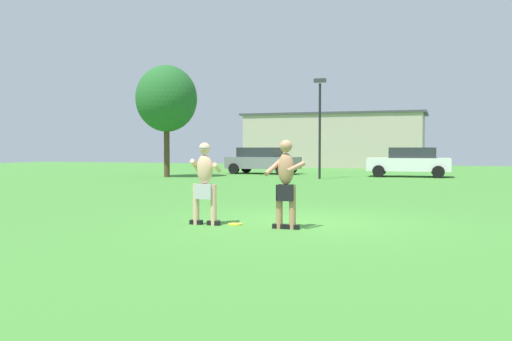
{
  "coord_description": "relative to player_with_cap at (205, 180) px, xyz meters",
  "views": [
    {
      "loc": [
        2.72,
        -11.07,
        1.56
      ],
      "look_at": [
        -0.97,
        -0.15,
        1.09
      ],
      "focal_mm": 38.67,
      "sensor_mm": 36.0,
      "label": 1
    }
  ],
  "objects": [
    {
      "name": "frisbee",
      "position": [
        0.58,
        0.2,
        -0.91
      ],
      "size": [
        0.3,
        0.3,
        0.03
      ],
      "primitive_type": "cylinder",
      "color": "yellow",
      "rests_on": "ground_plane"
    },
    {
      "name": "outbuilding_behind_lot",
      "position": [
        -3.82,
        34.8,
        1.26
      ],
      "size": [
        14.55,
        6.08,
        4.34
      ],
      "color": "#B2A893",
      "rests_on": "ground_plane"
    },
    {
      "name": "ground_plane",
      "position": [
        1.82,
        0.86,
        -0.92
      ],
      "size": [
        80.0,
        80.0,
        0.0
      ],
      "primitive_type": "plane",
      "color": "#428433"
    },
    {
      "name": "car_gray_mid_lot",
      "position": [
        -5.68,
        21.2,
        -0.1
      ],
      "size": [
        4.43,
        2.31,
        1.58
      ],
      "color": "slate",
      "rests_on": "ground_plane"
    },
    {
      "name": "lamp_post",
      "position": [
        -1.29,
        17.06,
        2.22
      ],
      "size": [
        0.6,
        0.24,
        5.03
      ],
      "color": "black",
      "rests_on": "ground_plane"
    },
    {
      "name": "tree_right_field",
      "position": [
        -9.38,
        16.1,
        3.24
      ],
      "size": [
        3.25,
        3.25,
        5.94
      ],
      "color": "#4C3823",
      "rests_on": "ground_plane"
    },
    {
      "name": "car_white_far_end",
      "position": [
        2.89,
        20.47,
        -0.1
      ],
      "size": [
        4.37,
        2.18,
        1.58
      ],
      "color": "white",
      "rests_on": "ground_plane"
    },
    {
      "name": "player_in_black",
      "position": [
        1.71,
        -0.03,
        -0.02
      ],
      "size": [
        0.69,
        0.59,
        1.71
      ],
      "color": "black",
      "rests_on": "ground_plane"
    },
    {
      "name": "player_with_cap",
      "position": [
        0.0,
        0.0,
        0.0
      ],
      "size": [
        0.66,
        0.58,
        1.68
      ],
      "color": "black",
      "rests_on": "ground_plane"
    }
  ]
}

